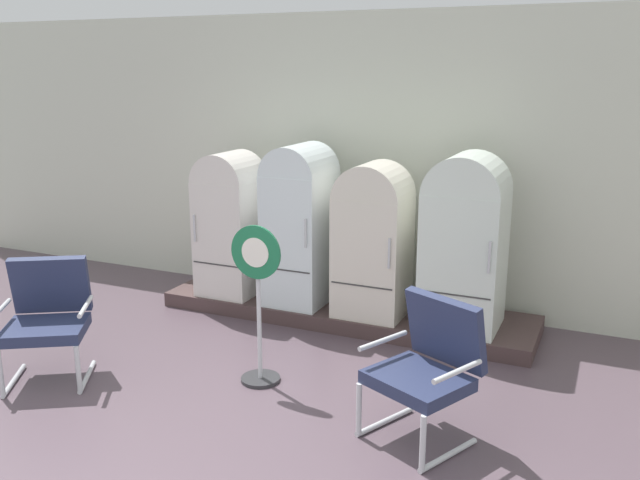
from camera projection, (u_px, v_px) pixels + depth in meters
ground at (165, 478)px, 4.28m from camera, size 12.00×10.00×0.05m
back_wall at (369, 161)px, 7.12m from camera, size 11.76×0.12×3.03m
display_plinth at (345, 311)px, 6.93m from camera, size 3.79×0.95×0.15m
refrigerator_0 at (230, 219)px, 7.08m from camera, size 0.59×0.62×1.50m
refrigerator_1 at (300, 219)px, 6.80m from camera, size 0.58×0.72×1.61m
refrigerator_2 at (373, 236)px, 6.45m from camera, size 0.65×0.61×1.48m
refrigerator_3 at (465, 237)px, 6.13m from camera, size 0.69×0.70×1.60m
armchair_left at (47, 314)px, 5.51m from camera, size 0.86×0.87×0.99m
armchair_right at (428, 363)px, 4.60m from camera, size 0.84×0.84×0.99m
sign_stand at (258, 311)px, 5.39m from camera, size 0.43×0.32×1.31m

